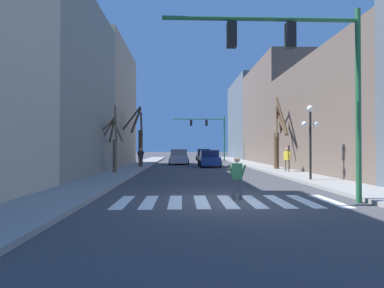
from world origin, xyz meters
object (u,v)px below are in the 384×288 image
Objects in this scene: street_tree_right_mid at (139,137)px; traffic_signal_near at (303,61)px; street_lamp_right_corner at (310,127)px; car_parked_right_far at (203,155)px; car_parked_left_near at (209,159)px; street_tree_left_near at (113,142)px; street_tree_left_far at (278,136)px; traffic_signal_far at (209,128)px; pedestrian_on_left_sidewalk at (237,174)px; pedestrian_on_right_sidewalk at (141,156)px; car_driving_away_lane at (179,157)px; pedestrian_crossing_street at (287,157)px.

traffic_signal_near is at bearing -65.45° from street_tree_right_mid.
traffic_signal_near is 1.68× the size of street_lamp_right_corner.
car_parked_right_far is at bearing 98.03° from street_lamp_right_corner.
car_parked_left_near is 0.96× the size of street_tree_left_near.
street_tree_left_far is 1.05× the size of street_tree_right_mid.
car_parked_right_far is 17.46m from street_tree_right_mid.
street_tree_left_near is (-8.71, -21.12, -2.37)m from traffic_signal_far.
street_tree_left_near is (-6.85, 10.48, 1.35)m from pedestrian_on_left_sidewalk.
traffic_signal_near is 4.03× the size of pedestrian_on_right_sidewalk.
street_tree_left_near is (-7.95, -22.32, 1.48)m from car_parked_right_far.
car_parked_left_near is 0.94× the size of car_driving_away_lane.
pedestrian_on_right_sidewalk is at bearing 165.50° from street_tree_left_far.
street_lamp_right_corner is at bearing -96.01° from street_tree_left_far.
car_parked_left_near is at bearing -75.84° from pedestrian_on_left_sidewalk.
pedestrian_crossing_street is 12.08m from pedestrian_on_left_sidewalk.
street_tree_right_mid is 1.19× the size of street_tree_left_near.
street_tree_right_mid is at bearing -29.92° from car_driving_away_lane.
pedestrian_on_left_sidewalk is 12.59m from street_tree_left_near.
pedestrian_crossing_street is 0.31× the size of street_tree_right_mid.
pedestrian_on_left_sidewalk is 0.28× the size of street_tree_right_mid.
pedestrian_crossing_street is 13.31m from street_tree_right_mid.
traffic_signal_far reaches higher than street_tree_left_near.
street_lamp_right_corner is 15.50m from pedestrian_on_right_sidewalk.
traffic_signal_far is 1.32× the size of street_tree_right_mid.
traffic_signal_near is 4.48m from pedestrian_on_left_sidewalk.
street_tree_left_near is (-7.51, -8.12, 1.50)m from car_parked_left_near.
street_lamp_right_corner is 2.61× the size of pedestrian_on_left_sidewalk.
pedestrian_on_right_sidewalk is at bearing -66.95° from street_tree_right_mid.
traffic_signal_far is 4.10m from car_parked_right_far.
car_driving_away_lane is at bearing 112.08° from street_lamp_right_corner.
street_tree_left_near is (-0.84, -6.51, -0.61)m from street_tree_right_mid.
street_tree_left_near is at bearing 156.30° from street_lamp_right_corner.
car_driving_away_lane is 7.80m from pedestrian_on_right_sidewalk.
street_lamp_right_corner is 5.75m from pedestrian_crossing_street.
traffic_signal_far is (-0.25, 32.38, -0.16)m from traffic_signal_near.
pedestrian_on_right_sidewalk is 1.87m from street_tree_right_mid.
pedestrian_on_right_sidewalk is (-10.71, 11.05, -1.86)m from street_lamp_right_corner.
street_lamp_right_corner reaches higher than car_parked_left_near.
pedestrian_crossing_street is at bearing -28.49° from street_tree_right_mid.
pedestrian_crossing_street is at bearing -79.87° from traffic_signal_far.
car_parked_left_near is at bearing 47.22° from street_tree_left_near.
traffic_signal_near is 19.85m from car_parked_left_near.
car_driving_away_lane reaches higher than car_parked_right_far.
car_driving_away_lane is at bearing 6.58° from pedestrian_crossing_street.
street_tree_right_mid is at bearing 133.18° from street_lamp_right_corner.
car_parked_right_far is at bearing -1.76° from car_parked_left_near.
street_tree_left_far is (0.85, 8.06, -0.23)m from street_lamp_right_corner.
traffic_signal_far is 4.40× the size of pedestrian_on_right_sidewalk.
car_parked_left_near is at bearing 107.97° from street_lamp_right_corner.
pedestrian_on_left_sidewalk is at bearing 177.96° from car_parked_left_near.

